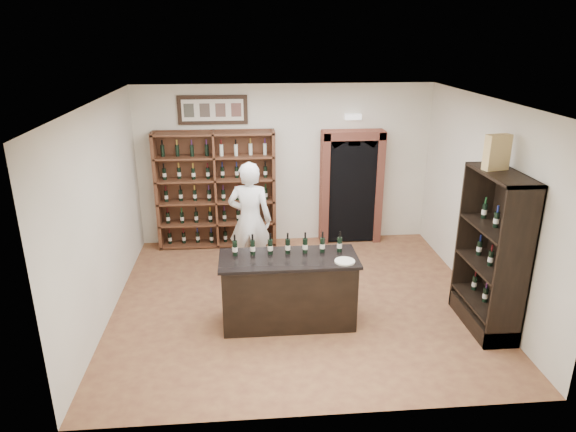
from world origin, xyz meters
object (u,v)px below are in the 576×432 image
(wine_shelf, at_px, (216,190))
(side_cabinet, at_px, (491,276))
(wine_crate, at_px, (497,152))
(tasting_counter, at_px, (289,291))
(counter_bottle_0, at_px, (235,248))
(shopkeeper, at_px, (250,220))

(wine_shelf, xyz_separation_m, side_cabinet, (3.82, -3.23, -0.35))
(wine_shelf, distance_m, wine_crate, 5.03)
(wine_shelf, height_order, wine_crate, wine_crate)
(wine_crate, bearing_deg, tasting_counter, 164.23)
(wine_shelf, relative_size, wine_crate, 4.82)
(side_cabinet, bearing_deg, counter_bottle_0, 172.69)
(shopkeeper, height_order, wine_crate, wine_crate)
(tasting_counter, xyz_separation_m, shopkeeper, (-0.50, 1.56, 0.48))
(wine_shelf, height_order, counter_bottle_0, wine_shelf)
(wine_crate, bearing_deg, wine_shelf, 127.96)
(counter_bottle_0, height_order, wine_crate, wine_crate)
(wine_shelf, distance_m, tasting_counter, 3.19)
(counter_bottle_0, bearing_deg, shopkeeper, 80.98)
(wine_crate, bearing_deg, counter_bottle_0, 162.49)
(counter_bottle_0, distance_m, wine_crate, 3.63)
(counter_bottle_0, relative_size, wine_crate, 0.66)
(counter_bottle_0, relative_size, shopkeeper, 0.15)
(tasting_counter, relative_size, shopkeeper, 0.96)
(shopkeeper, bearing_deg, counter_bottle_0, 91.67)
(side_cabinet, bearing_deg, shopkeeper, 150.01)
(side_cabinet, relative_size, wine_crate, 4.82)
(tasting_counter, bearing_deg, wine_shelf, 110.56)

